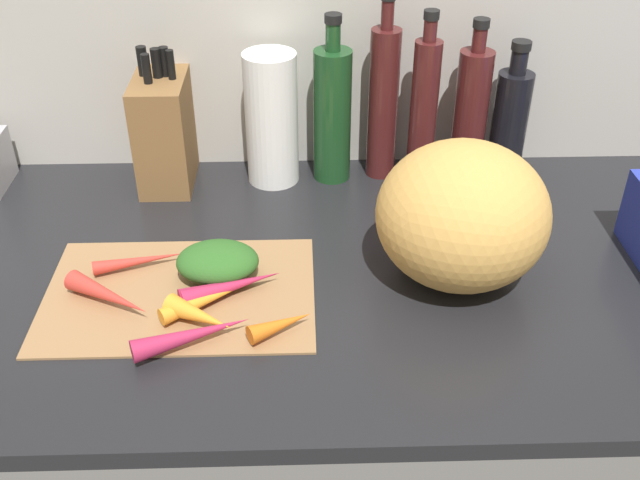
# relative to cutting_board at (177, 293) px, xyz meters

# --- Properties ---
(ground_plane) EXTENTS (1.70, 0.80, 0.03)m
(ground_plane) POSITION_rel_cutting_board_xyz_m (0.20, 0.08, -0.02)
(ground_plane) COLOR black
(wall_back) EXTENTS (1.70, 0.03, 0.60)m
(wall_back) POSITION_rel_cutting_board_xyz_m (0.20, 0.47, 0.30)
(wall_back) COLOR #BCB7AD
(wall_back) RESTS_ON ground_plane
(cutting_board) EXTENTS (0.43, 0.29, 0.01)m
(cutting_board) POSITION_rel_cutting_board_xyz_m (0.00, 0.00, 0.00)
(cutting_board) COLOR #997047
(cutting_board) RESTS_ON ground_plane
(carrot_0) EXTENTS (0.17, 0.09, 0.03)m
(carrot_0) POSITION_rel_cutting_board_xyz_m (0.08, -0.01, 0.02)
(carrot_0) COLOR #B2264C
(carrot_0) RESTS_ON cutting_board
(carrot_1) EXTENTS (0.10, 0.07, 0.03)m
(carrot_1) POSITION_rel_cutting_board_xyz_m (0.16, -0.10, 0.02)
(carrot_1) COLOR orange
(carrot_1) RESTS_ON cutting_board
(carrot_2) EXTENTS (0.15, 0.06, 0.02)m
(carrot_2) POSITION_rel_cutting_board_xyz_m (-0.07, 0.07, 0.02)
(carrot_2) COLOR red
(carrot_2) RESTS_ON cutting_board
(carrot_3) EXTENTS (0.15, 0.11, 0.03)m
(carrot_3) POSITION_rel_cutting_board_xyz_m (0.05, -0.04, 0.02)
(carrot_3) COLOR orange
(carrot_3) RESTS_ON cutting_board
(carrot_4) EXTENTS (0.15, 0.11, 0.03)m
(carrot_4) POSITION_rel_cutting_board_xyz_m (-0.10, -0.03, 0.02)
(carrot_4) COLOR red
(carrot_4) RESTS_ON cutting_board
(carrot_5) EXTENTS (0.16, 0.10, 0.03)m
(carrot_5) POSITION_rel_cutting_board_xyz_m (0.08, -0.01, 0.02)
(carrot_5) COLOR #B2264C
(carrot_5) RESTS_ON cutting_board
(carrot_6) EXTENTS (0.11, 0.09, 0.04)m
(carrot_6) POSITION_rel_cutting_board_xyz_m (0.04, -0.09, 0.02)
(carrot_6) COLOR orange
(carrot_6) RESTS_ON cutting_board
(carrot_7) EXTENTS (0.17, 0.10, 0.03)m
(carrot_7) POSITION_rel_cutting_board_xyz_m (0.04, -0.13, 0.02)
(carrot_7) COLOR #B2264C
(carrot_7) RESTS_ON cutting_board
(carrot_greens_pile) EXTENTS (0.13, 0.10, 0.06)m
(carrot_greens_pile) POSITION_rel_cutting_board_xyz_m (0.06, 0.04, 0.03)
(carrot_greens_pile) COLOR #2D6023
(carrot_greens_pile) RESTS_ON cutting_board
(winter_squash) EXTENTS (0.27, 0.27, 0.24)m
(winter_squash) POSITION_rel_cutting_board_xyz_m (0.45, 0.04, 0.11)
(winter_squash) COLOR gold
(winter_squash) RESTS_ON ground_plane
(knife_block) EXTENTS (0.10, 0.16, 0.27)m
(knife_block) POSITION_rel_cutting_board_xyz_m (-0.07, 0.37, 0.11)
(knife_block) COLOR brown
(knife_block) RESTS_ON ground_plane
(paper_towel_roll) EXTENTS (0.10, 0.10, 0.26)m
(paper_towel_roll) POSITION_rel_cutting_board_xyz_m (0.14, 0.38, 0.13)
(paper_towel_roll) COLOR white
(paper_towel_roll) RESTS_ON ground_plane
(bottle_0) EXTENTS (0.07, 0.07, 0.33)m
(bottle_0) POSITION_rel_cutting_board_xyz_m (0.26, 0.38, 0.13)
(bottle_0) COLOR #19421E
(bottle_0) RESTS_ON ground_plane
(bottle_1) EXTENTS (0.06, 0.06, 0.37)m
(bottle_1) POSITION_rel_cutting_board_xyz_m (0.36, 0.39, 0.15)
(bottle_1) COLOR #471919
(bottle_1) RESTS_ON ground_plane
(bottle_2) EXTENTS (0.05, 0.05, 0.35)m
(bottle_2) POSITION_rel_cutting_board_xyz_m (0.43, 0.35, 0.15)
(bottle_2) COLOR #471919
(bottle_2) RESTS_ON ground_plane
(bottle_3) EXTENTS (0.07, 0.07, 0.33)m
(bottle_3) POSITION_rel_cutting_board_xyz_m (0.53, 0.37, 0.13)
(bottle_3) COLOR #471919
(bottle_3) RESTS_ON ground_plane
(bottle_4) EXTENTS (0.07, 0.07, 0.28)m
(bottle_4) POSITION_rel_cutting_board_xyz_m (0.61, 0.38, 0.11)
(bottle_4) COLOR black
(bottle_4) RESTS_ON ground_plane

